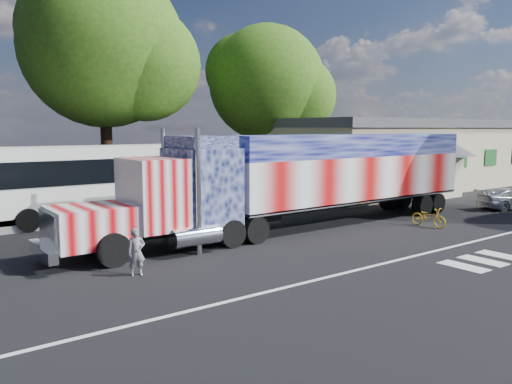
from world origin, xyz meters
TOP-DOWN VIEW (x-y plane):
  - ground at (0.00, 0.00)m, footprint 100.00×100.00m
  - lane_markings at (1.71, -3.77)m, footprint 30.00×2.67m
  - semi_truck at (3.14, 3.18)m, footprint 21.40×3.38m
  - coach_bus at (-2.81, 11.06)m, footprint 12.64×2.94m
  - hall_building at (19.92, 10.86)m, footprint 22.40×12.80m
  - parked_car at (16.02, 0.23)m, footprint 4.42×3.09m
  - woman at (-6.31, 0.69)m, footprint 0.61×0.47m
  - bicycle at (7.74, -0.03)m, footprint 0.71×1.77m
  - tree_ne_a at (10.31, 15.44)m, footprint 8.78×8.36m
  - tree_n_mid at (-1.21, 16.62)m, footprint 10.25×9.76m

SIDE VIEW (x-z plane):
  - ground at x=0.00m, z-range 0.00..0.00m
  - lane_markings at x=1.71m, z-range 0.00..0.01m
  - bicycle at x=7.74m, z-range 0.00..0.91m
  - parked_car at x=16.02m, z-range 0.00..1.19m
  - woman at x=-6.31m, z-range 0.00..1.48m
  - coach_bus at x=-2.81m, z-range 0.07..3.75m
  - semi_truck at x=3.14m, z-range 0.07..4.63m
  - hall_building at x=19.92m, z-range 0.02..5.22m
  - tree_ne_a at x=10.31m, z-range 1.76..13.73m
  - tree_n_mid at x=-1.21m, z-range 2.23..16.57m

